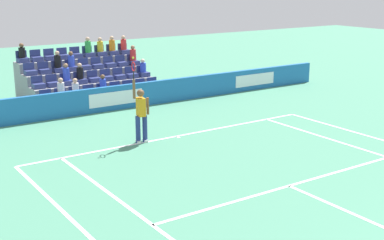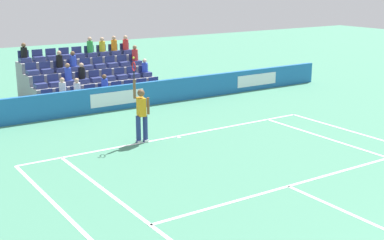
# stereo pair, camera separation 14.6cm
# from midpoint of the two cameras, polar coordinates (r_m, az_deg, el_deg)

# --- Properties ---
(line_baseline) EXTENTS (10.97, 0.10, 0.01)m
(line_baseline) POSITION_cam_midpoint_polar(r_m,az_deg,el_deg) (18.39, -1.91, -1.74)
(line_baseline) COLOR white
(line_baseline) RESTS_ON ground
(line_service) EXTENTS (8.23, 0.10, 0.01)m
(line_service) POSITION_cam_midpoint_polar(r_m,az_deg,el_deg) (14.30, 10.00, -6.90)
(line_service) COLOR white
(line_service) RESTS_ON ground
(line_singles_sideline_left) EXTENTS (0.10, 11.89, 0.01)m
(line_singles_sideline_left) POSITION_cam_midpoint_polar(r_m,az_deg,el_deg) (11.66, -3.45, -11.90)
(line_singles_sideline_left) COLOR white
(line_singles_sideline_left) RESTS_ON ground
(line_centre_mark) EXTENTS (0.10, 0.20, 0.01)m
(line_centre_mark) POSITION_cam_midpoint_polar(r_m,az_deg,el_deg) (18.31, -1.74, -1.81)
(line_centre_mark) COLOR white
(line_centre_mark) RESTS_ON ground
(sponsor_barrier) EXTENTS (22.35, 0.22, 1.00)m
(sponsor_barrier) POSITION_cam_midpoint_polar(r_m,az_deg,el_deg) (22.26, -8.38, 2.35)
(sponsor_barrier) COLOR #1E66AD
(sponsor_barrier) RESTS_ON ground
(tennis_player) EXTENTS (0.52, 0.39, 2.85)m
(tennis_player) POSITION_cam_midpoint_polar(r_m,az_deg,el_deg) (17.55, -5.70, 0.73)
(tennis_player) COLOR navy
(tennis_player) RESTS_ON ground
(stadium_stand) EXTENTS (5.58, 3.80, 2.61)m
(stadium_stand) POSITION_cam_midpoint_polar(r_m,az_deg,el_deg) (24.86, -11.36, 3.98)
(stadium_stand) COLOR gray
(stadium_stand) RESTS_ON ground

